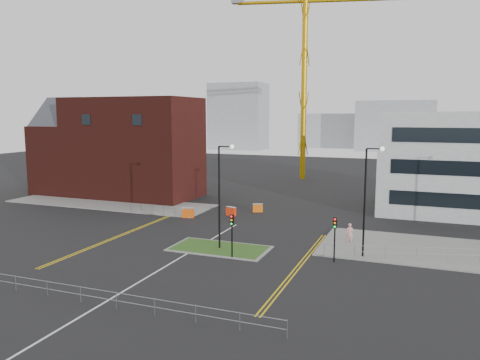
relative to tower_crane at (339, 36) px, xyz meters
The scene contains 26 objects.
ground 61.86m from the tower_crane, 93.83° to the right, with size 200.00×200.00×0.00m, color black.
pavement_left 48.77m from the tower_crane, 124.68° to the right, with size 28.00×8.00×0.12m, color slate.
pavement_right 52.53m from the tower_crane, 66.72° to the right, with size 24.00×10.00×0.12m, color slate.
island_kerb 54.55m from the tower_crane, 92.10° to the right, with size 8.60×4.60×0.08m, color slate.
grass_island 54.54m from the tower_crane, 92.10° to the right, with size 8.00×4.00×0.12m, color #284D19.
brick_building 43.09m from the tower_crane, 133.33° to the right, with size 24.20×10.07×14.24m.
tower_crane is the anchor object (origin of this frame).
streetlamp_island 52.28m from the tower_crane, 91.84° to the right, with size 1.46×0.36×9.18m.
streetlamp_right_near 51.48m from the tower_crane, 77.30° to the right, with size 1.46×0.36×9.18m.
traffic_light_island 55.23m from the tower_crane, 89.74° to the right, with size 0.28×0.33×3.65m.
traffic_light_right 54.05m from the tower_crane, 80.35° to the right, with size 0.28×0.33×3.65m.
railing_front 67.08m from the tower_crane, 93.46° to the right, with size 24.05×0.05×1.10m.
railing_left 47.84m from the tower_crane, 111.07° to the right, with size 6.05×0.05×1.10m.
railing_right 53.75m from the tower_crane, 69.55° to the right, with size 19.05×5.05×1.10m.
centre_line 60.04m from the tower_crane, 93.97° to the right, with size 0.15×30.00×0.01m, color silver.
yellow_left_a 54.29m from the tower_crane, 105.41° to the right, with size 0.12×24.00×0.01m, color gold.
yellow_left_b 54.22m from the tower_crane, 105.06° to the right, with size 0.12×24.00×0.01m, color gold.
yellow_right_a 56.61m from the tower_crane, 83.51° to the right, with size 0.12×20.00×0.01m, color gold.
yellow_right_b 56.64m from the tower_crane, 83.18° to the right, with size 0.12×20.00×0.01m, color gold.
skyline_a 78.54m from the tower_crane, 124.52° to the left, with size 18.00×12.00×22.00m, color gray.
skyline_b 75.89m from the tower_crane, 85.17° to the left, with size 24.00×12.00×16.00m, color gray.
skyline_d 86.63m from the tower_crane, 98.01° to the left, with size 30.00×12.00×12.00m, color gray.
pedestrian 49.49m from the tower_crane, 78.51° to the right, with size 0.66×0.43×1.81m, color pink.
barrier_left 46.52m from the tower_crane, 104.92° to the right, with size 1.42×0.80×1.14m.
barrier_mid 43.54m from the tower_crane, 99.62° to the right, with size 1.29×0.75×1.03m.
barrier_right 40.86m from the tower_crane, 96.60° to the right, with size 1.26×0.86×1.01m.
Camera 1 is at (18.03, -28.40, 11.70)m, focal length 35.00 mm.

